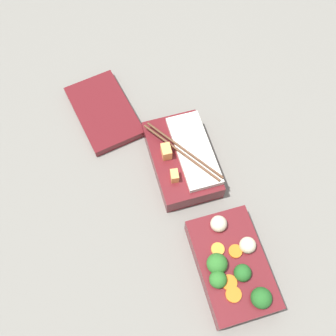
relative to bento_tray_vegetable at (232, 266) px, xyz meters
The scene contains 4 objects.
ground_plane 0.12m from the bento_tray_vegetable, ahead, with size 3.00×3.00×0.00m, color slate.
bento_tray_vegetable is the anchor object (origin of this frame).
bento_tray_rice 0.24m from the bento_tray_vegetable, ahead, with size 0.20×0.12×0.07m.
bento_lid 0.44m from the bento_tray_vegetable, 20.76° to the left, with size 0.19×0.12×0.02m, color maroon.
Camera 1 is at (-0.24, 0.14, 0.75)m, focal length 42.00 mm.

